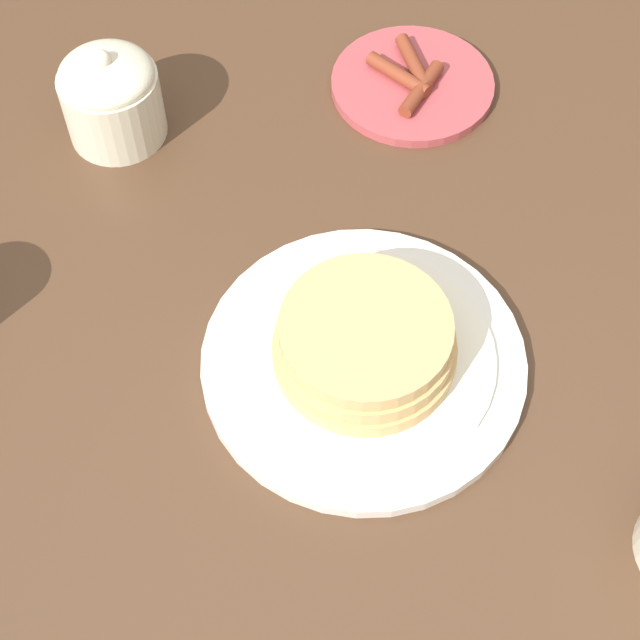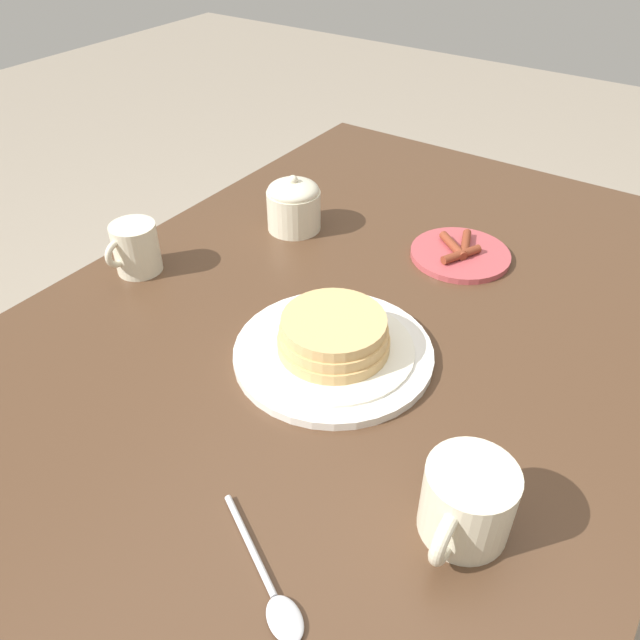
% 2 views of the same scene
% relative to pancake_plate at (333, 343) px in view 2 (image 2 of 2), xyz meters
% --- Properties ---
extents(ground_plane, '(8.00, 8.00, 0.00)m').
position_rel_pancake_plate_xyz_m(ground_plane, '(-0.03, -0.02, -0.77)').
color(ground_plane, gray).
extents(dining_table, '(1.38, 0.87, 0.75)m').
position_rel_pancake_plate_xyz_m(dining_table, '(-0.03, -0.02, -0.14)').
color(dining_table, '#4C3321').
rests_on(dining_table, ground_plane).
extents(pancake_plate, '(0.27, 0.27, 0.06)m').
position_rel_pancake_plate_xyz_m(pancake_plate, '(0.00, 0.00, 0.00)').
color(pancake_plate, white).
rests_on(pancake_plate, dining_table).
extents(side_plate_bacon, '(0.16, 0.16, 0.02)m').
position_rel_pancake_plate_xyz_m(side_plate_bacon, '(-0.32, 0.04, -0.02)').
color(side_plate_bacon, '#B2474C').
rests_on(side_plate_bacon, dining_table).
extents(coffee_mug, '(0.12, 0.09, 0.08)m').
position_rel_pancake_plate_xyz_m(coffee_mug, '(0.15, 0.25, 0.02)').
color(coffee_mug, beige).
rests_on(coffee_mug, dining_table).
extents(creamer_pitcher, '(0.11, 0.07, 0.09)m').
position_rel_pancake_plate_xyz_m(creamer_pitcher, '(-0.00, -0.37, 0.02)').
color(creamer_pitcher, beige).
rests_on(creamer_pitcher, dining_table).
extents(sugar_bowl, '(0.09, 0.09, 0.10)m').
position_rel_pancake_plate_xyz_m(sugar_bowl, '(-0.25, -0.25, 0.02)').
color(sugar_bowl, beige).
rests_on(sugar_bowl, dining_table).
extents(spoon, '(0.10, 0.16, 0.01)m').
position_rel_pancake_plate_xyz_m(spoon, '(0.31, 0.14, -0.02)').
color(spoon, silver).
rests_on(spoon, dining_table).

